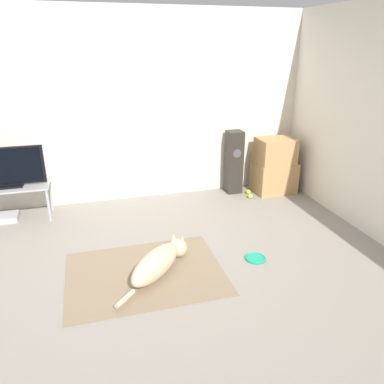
{
  "coord_description": "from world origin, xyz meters",
  "views": [
    {
      "loc": [
        -0.46,
        -3.03,
        2.08
      ],
      "look_at": [
        0.66,
        0.94,
        0.45
      ],
      "focal_mm": 35.0,
      "sensor_mm": 36.0,
      "label": 1
    }
  ],
  "objects": [
    {
      "name": "tennis_ball_near_speaker",
      "position": [
        1.76,
        1.73,
        0.03
      ],
      "size": [
        0.07,
        0.07,
        0.07
      ],
      "color": "#C6E033",
      "rests_on": "ground_plane"
    },
    {
      "name": "ground_plane",
      "position": [
        0.0,
        0.0,
        0.0
      ],
      "size": [
        12.0,
        12.0,
        0.0
      ],
      "primitive_type": "plane",
      "color": "gray"
    },
    {
      "name": "tennis_ball_by_boxes",
      "position": [
        1.71,
        1.57,
        0.03
      ],
      "size": [
        0.07,
        0.07,
        0.07
      ],
      "color": "#C6E033",
      "rests_on": "ground_plane"
    },
    {
      "name": "cardboard_box_lower",
      "position": [
        2.16,
        1.75,
        0.23
      ],
      "size": [
        0.59,
        0.46,
        0.45
      ],
      "color": "tan",
      "rests_on": "ground_plane"
    },
    {
      "name": "game_console",
      "position": [
        -1.56,
        1.74,
        0.04
      ],
      "size": [
        0.28,
        0.26,
        0.07
      ],
      "color": "#B7B7BC",
      "rests_on": "ground_plane"
    },
    {
      "name": "dog",
      "position": [
        0.07,
        0.03,
        0.14
      ],
      "size": [
        0.81,
        0.84,
        0.27
      ],
      "color": "beige",
      "rests_on": "area_rug"
    },
    {
      "name": "cardboard_box_upper",
      "position": [
        2.15,
        1.73,
        0.64
      ],
      "size": [
        0.52,
        0.41,
        0.37
      ],
      "color": "tan",
      "rests_on": "cardboard_box_lower"
    },
    {
      "name": "wall_back",
      "position": [
        0.0,
        2.1,
        1.27
      ],
      "size": [
        8.0,
        0.06,
        2.55
      ],
      "color": "silver",
      "rests_on": "ground_plane"
    },
    {
      "name": "floor_speaker",
      "position": [
        1.57,
        1.89,
        0.46
      ],
      "size": [
        0.22,
        0.23,
        0.93
      ],
      "color": "#2D2823",
      "rests_on": "ground_plane"
    },
    {
      "name": "frisbee",
      "position": [
        1.09,
        0.02,
        0.01
      ],
      "size": [
        0.21,
        0.21,
        0.03
      ],
      "color": "#199E7A",
      "rests_on": "ground_plane"
    },
    {
      "name": "area_rug",
      "position": [
        -0.06,
        0.08,
        0.01
      ],
      "size": [
        1.5,
        1.14,
        0.01
      ],
      "color": "#847056",
      "rests_on": "ground_plane"
    },
    {
      "name": "tv_stand",
      "position": [
        -1.45,
        1.74,
        0.38
      ],
      "size": [
        0.9,
        0.42,
        0.44
      ],
      "color": "#A8A8AD",
      "rests_on": "ground_plane"
    },
    {
      "name": "tv",
      "position": [
        -1.45,
        1.75,
        0.69
      ],
      "size": [
        0.86,
        0.2,
        0.5
      ],
      "color": "black",
      "rests_on": "tv_stand"
    }
  ]
}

